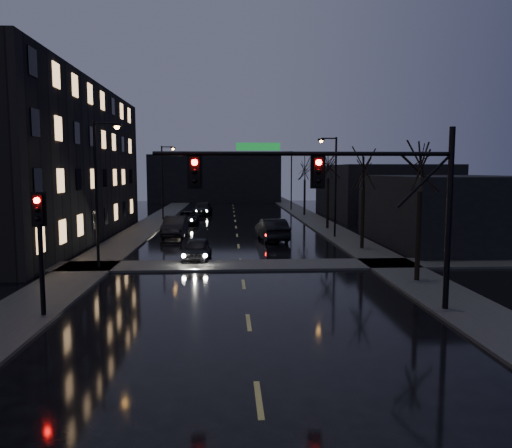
{
  "coord_description": "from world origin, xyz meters",
  "views": [
    {
      "loc": [
        -0.68,
        -9.25,
        5.39
      ],
      "look_at": [
        0.43,
        11.07,
        3.2
      ],
      "focal_mm": 35.0,
      "sensor_mm": 36.0,
      "label": 1
    }
  ],
  "objects": [
    {
      "name": "commercial_right_near",
      "position": [
        15.5,
        26.0,
        2.5
      ],
      "size": [
        10.0,
        14.0,
        5.0
      ],
      "primitive_type": "cube",
      "color": "black",
      "rests_on": "ground"
    },
    {
      "name": "commercial_right_far",
      "position": [
        17.0,
        48.0,
        3.0
      ],
      "size": [
        12.0,
        18.0,
        6.0
      ],
      "primitive_type": "cube",
      "color": "black",
      "rests_on": "ground"
    },
    {
      "name": "lead_car",
      "position": [
        2.66,
        28.91,
        0.85
      ],
      "size": [
        2.37,
        5.32,
        1.7
      ],
      "primitive_type": "imported",
      "rotation": [
        0.0,
        0.0,
        3.26
      ],
      "color": "black",
      "rests_on": "ground"
    },
    {
      "name": "streetlight_l_near",
      "position": [
        -7.58,
        18.0,
        4.77
      ],
      "size": [
        1.53,
        0.28,
        8.0
      ],
      "color": "black",
      "rests_on": "ground"
    },
    {
      "name": "tree_far",
      "position": [
        8.4,
        50.0,
        6.06
      ],
      "size": [
        3.43,
        3.43,
        7.88
      ],
      "color": "black",
      "rests_on": "ground"
    },
    {
      "name": "apartment_block",
      "position": [
        -16.5,
        30.0,
        6.0
      ],
      "size": [
        12.0,
        30.0,
        12.0
      ],
      "primitive_type": "cube",
      "color": "black",
      "rests_on": "ground"
    },
    {
      "name": "tree_near",
      "position": [
        8.4,
        14.0,
        6.22
      ],
      "size": [
        3.52,
        3.52,
        8.08
      ],
      "color": "black",
      "rests_on": "ground"
    },
    {
      "name": "oncoming_car_c",
      "position": [
        -4.86,
        40.78,
        0.66
      ],
      "size": [
        2.21,
        4.78,
        1.33
      ],
      "primitive_type": "imported",
      "rotation": [
        0.0,
        0.0,
        -0.0
      ],
      "color": "black",
      "rests_on": "ground"
    },
    {
      "name": "signal_pole_left",
      "position": [
        -7.5,
        8.99,
        3.01
      ],
      "size": [
        0.35,
        0.41,
        4.53
      ],
      "color": "black",
      "rests_on": "ground"
    },
    {
      "name": "sidewalk_right",
      "position": [
        8.5,
        35.0,
        0.06
      ],
      "size": [
        3.0,
        140.0,
        0.12
      ],
      "primitive_type": "cube",
      "color": "#2D2D2B",
      "rests_on": "ground"
    },
    {
      "name": "signal_mast",
      "position": [
        3.85,
        9.0,
        4.87
      ],
      "size": [
        11.11,
        0.41,
        7.0
      ],
      "color": "black",
      "rests_on": "ground"
    },
    {
      "name": "ground",
      "position": [
        0.0,
        0.0,
        0.0
      ],
      "size": [
        160.0,
        160.0,
        0.0
      ],
      "primitive_type": "plane",
      "color": "black",
      "rests_on": "ground"
    },
    {
      "name": "sidewalk_cross",
      "position": [
        0.0,
        18.5,
        0.06
      ],
      "size": [
        40.0,
        3.0,
        0.12
      ],
      "primitive_type": "cube",
      "color": "#2D2D2B",
      "rests_on": "ground"
    },
    {
      "name": "oncoming_car_b",
      "position": [
        -5.11,
        31.82,
        0.81
      ],
      "size": [
        1.86,
        4.98,
        1.63
      ],
      "primitive_type": "imported",
      "rotation": [
        0.0,
        0.0,
        -0.03
      ],
      "color": "black",
      "rests_on": "ground"
    },
    {
      "name": "streetlight_r_mid",
      "position": [
        7.58,
        30.0,
        4.77
      ],
      "size": [
        1.53,
        0.28,
        8.0
      ],
      "color": "black",
      "rests_on": "ground"
    },
    {
      "name": "far_block",
      "position": [
        -3.0,
        78.0,
        4.0
      ],
      "size": [
        22.0,
        10.0,
        8.0
      ],
      "primitive_type": "cube",
      "color": "black",
      "rests_on": "ground"
    },
    {
      "name": "oncoming_car_a",
      "position": [
        -2.61,
        20.56,
        0.68
      ],
      "size": [
        1.75,
        4.02,
        1.35
      ],
      "primitive_type": "imported",
      "rotation": [
        0.0,
        0.0,
        -0.04
      ],
      "color": "black",
      "rests_on": "ground"
    },
    {
      "name": "oncoming_car_d",
      "position": [
        -3.88,
        51.61,
        0.75
      ],
      "size": [
        2.43,
        5.27,
        1.49
      ],
      "primitive_type": "imported",
      "rotation": [
        0.0,
        0.0,
        -0.07
      ],
      "color": "black",
      "rests_on": "ground"
    },
    {
      "name": "streetlight_r_far",
      "position": [
        7.58,
        58.0,
        4.77
      ],
      "size": [
        1.53,
        0.28,
        8.0
      ],
      "color": "black",
      "rests_on": "ground"
    },
    {
      "name": "sidewalk_left",
      "position": [
        -8.5,
        35.0,
        0.06
      ],
      "size": [
        3.0,
        140.0,
        0.12
      ],
      "primitive_type": "cube",
      "color": "#2D2D2B",
      "rests_on": "ground"
    },
    {
      "name": "tree_mid_a",
      "position": [
        8.4,
        24.0,
        5.83
      ],
      "size": [
        3.3,
        3.3,
        7.58
      ],
      "color": "black",
      "rests_on": "ground"
    },
    {
      "name": "streetlight_l_far",
      "position": [
        -7.58,
        45.0,
        4.77
      ],
      "size": [
        1.53,
        0.28,
        8.0
      ],
      "color": "black",
      "rests_on": "ground"
    },
    {
      "name": "tree_mid_b",
      "position": [
        8.4,
        36.0,
        6.61
      ],
      "size": [
        3.74,
        3.74,
        8.59
      ],
      "color": "black",
      "rests_on": "ground"
    }
  ]
}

